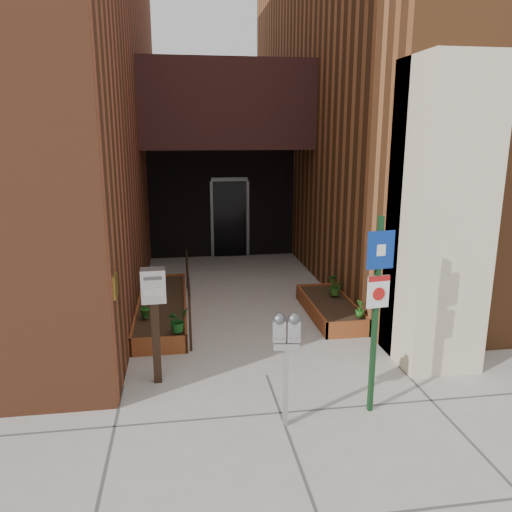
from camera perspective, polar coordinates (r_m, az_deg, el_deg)
name	(u,v)px	position (r m, az deg, el deg)	size (l,w,h in m)	color
ground	(267,375)	(7.35, 1.21, -13.49)	(80.00, 80.00, 0.00)	#9E9991
architecture	(214,67)	(13.45, -4.81, 20.68)	(20.00, 14.60, 10.00)	brown
planter_left	(162,309)	(9.70, -10.65, -5.92)	(0.90, 3.60, 0.30)	brown
planter_right	(330,309)	(9.61, 8.46, -6.00)	(0.80, 2.20, 0.30)	brown
handrail	(188,277)	(9.45, -7.80, -2.41)	(0.04, 3.34, 0.90)	black
parking_meter	(286,339)	(5.76, 3.49, -9.48)	(0.32, 0.17, 1.42)	#98989A
sign_post	(377,296)	(6.07, 13.68, -4.42)	(0.34, 0.10, 2.46)	#153B1B
payment_dropbox	(154,302)	(6.86, -11.56, -5.13)	(0.33, 0.26, 1.63)	black
shrub_left_a	(177,320)	(8.06, -8.98, -7.26)	(0.35, 0.35, 0.39)	#18551C
shrub_left_b	(144,307)	(8.77, -12.63, -5.68)	(0.21, 0.21, 0.38)	#1F5E1B
shrub_left_c	(152,282)	(10.15, -11.75, -2.90)	(0.22, 0.22, 0.40)	#1F631C
shrub_left_d	(157,277)	(10.46, -11.25, -2.40)	(0.20, 0.20, 0.39)	#265F1B
shrub_right_a	(360,309)	(8.78, 11.80, -5.92)	(0.16, 0.16, 0.29)	#225B1A
shrub_right_b	(334,282)	(10.14, 8.87, -2.94)	(0.18, 0.18, 0.34)	#1C611B
shrub_right_c	(336,286)	(9.81, 9.08, -3.46)	(0.33, 0.33, 0.37)	#2C621C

